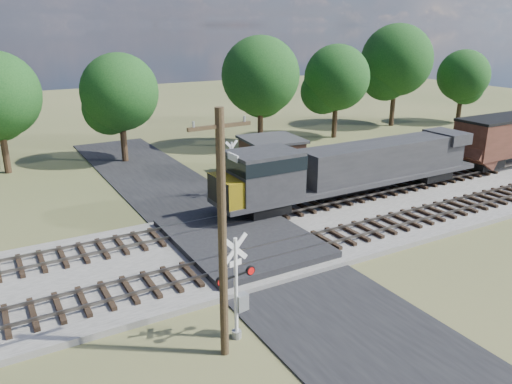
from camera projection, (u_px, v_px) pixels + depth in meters
ground at (245, 248)px, 27.40m from camera, size 160.00×160.00×0.00m
ballast_bed at (376, 211)px, 32.47m from camera, size 140.00×10.00×0.30m
road at (245, 248)px, 27.39m from camera, size 7.00×60.00×0.08m
crossing_panel at (241, 240)px, 27.71m from camera, size 7.00×9.00×0.62m
track_near at (313, 243)px, 27.09m from camera, size 140.00×2.60×0.33m
track_far at (266, 214)px, 31.21m from camera, size 140.00×2.60×0.33m
crossing_signal_near at (238, 296)px, 19.04m from camera, size 1.76×0.42×4.39m
crossing_signal_far at (231, 174)px, 34.91m from camera, size 1.67×0.40×4.15m
utility_pole at (222, 233)px, 17.09m from camera, size 2.25×0.31×9.19m
equipment_shed at (272, 156)px, 40.36m from camera, size 4.97×4.97×3.08m
treeline at (162, 81)px, 43.78m from camera, size 79.83×10.36×11.91m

